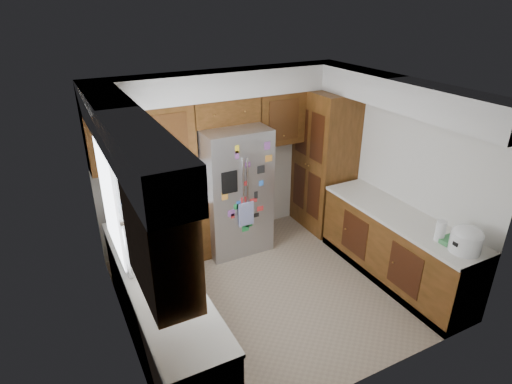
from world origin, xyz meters
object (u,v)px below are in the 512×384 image
rice_cooker (466,239)px  paper_towel (440,231)px  fridge (233,189)px  pantry (324,161)px

rice_cooker → paper_towel: (-0.07, 0.27, -0.03)m
paper_towel → fridge: bearing=121.8°
pantry → fridge: (-1.50, 0.05, -0.17)m
pantry → paper_towel: bearing=-91.7°
pantry → rice_cooker: size_ratio=6.46×
fridge → rice_cooker: fridge is taller
fridge → paper_towel: bearing=-58.2°
fridge → paper_towel: 2.72m
pantry → fridge: size_ratio=1.19×
rice_cooker → fridge: bearing=120.1°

